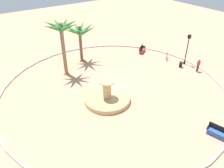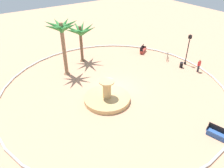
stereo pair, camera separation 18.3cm
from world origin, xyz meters
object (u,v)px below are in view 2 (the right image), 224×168
(fountain, at_px, (107,98))
(bench_east, at_px, (216,134))
(palm_tree_near_fountain, at_px, (80,32))
(bicycle_red_frame, at_px, (167,57))
(palm_tree_by_curb, at_px, (62,33))
(trash_bin, at_px, (181,65))
(bench_west, at_px, (143,50))
(person_cyclist_helmet, at_px, (199,65))
(lamppost, at_px, (188,47))

(fountain, height_order, bench_east, fountain)
(palm_tree_near_fountain, xyz_separation_m, bicycle_red_frame, (-6.08, -9.91, -3.61))
(palm_tree_by_curb, relative_size, bench_east, 3.92)
(fountain, relative_size, palm_tree_by_curb, 0.71)
(fountain, height_order, trash_bin, fountain)
(bench_west, height_order, bicycle_red_frame, bench_west)
(fountain, xyz_separation_m, person_cyclist_helmet, (-1.31, -12.55, 0.60))
(person_cyclist_helmet, bearing_deg, trash_bin, 22.72)
(bench_east, xyz_separation_m, trash_bin, (9.79, -7.09, 0.04))
(bench_east, xyz_separation_m, bench_west, (16.08, -6.08, 0.00))
(fountain, distance_m, bench_east, 10.28)
(lamppost, distance_m, bicycle_red_frame, 3.24)
(trash_bin, height_order, bicycle_red_frame, bicycle_red_frame)
(lamppost, bearing_deg, palm_tree_near_fountain, 51.77)
(lamppost, bearing_deg, fountain, 94.26)
(fountain, xyz_separation_m, lamppost, (0.96, -12.90, 2.09))
(bench_east, xyz_separation_m, person_cyclist_helmet, (7.86, -7.90, 0.58))
(trash_bin, relative_size, person_cyclist_helmet, 0.44)
(bench_east, bearing_deg, fountain, 26.89)
(fountain, xyz_separation_m, palm_tree_by_curb, (7.30, 1.09, 4.86))
(trash_bin, distance_m, bicycle_red_frame, 2.75)
(bicycle_red_frame, distance_m, person_cyclist_helmet, 4.72)
(palm_tree_near_fountain, distance_m, bench_west, 9.65)
(trash_bin, distance_m, person_cyclist_helmet, 2.16)
(palm_tree_near_fountain, height_order, bicycle_red_frame, palm_tree_near_fountain)
(palm_tree_near_fountain, bearing_deg, fountain, 167.15)
(lamppost, bearing_deg, person_cyclist_helmet, 171.17)
(bench_east, relative_size, person_cyclist_helmet, 1.01)
(palm_tree_by_curb, xyz_separation_m, bicycle_red_frame, (-3.96, -13.15, -4.80))
(palm_tree_by_curb, bearing_deg, bicycle_red_frame, -106.75)
(bench_east, relative_size, trash_bin, 2.29)
(palm_tree_by_curb, distance_m, bicycle_red_frame, 14.55)
(palm_tree_by_curb, distance_m, person_cyclist_helmet, 16.68)
(palm_tree_near_fountain, bearing_deg, person_cyclist_helmet, -135.94)
(palm_tree_by_curb, bearing_deg, lamppost, -114.39)
(bench_west, distance_m, trash_bin, 6.37)
(bench_east, relative_size, lamppost, 0.41)
(bicycle_red_frame, bearing_deg, person_cyclist_helmet, -174.10)
(lamppost, height_order, bicycle_red_frame, lamppost)
(fountain, xyz_separation_m, bench_west, (6.91, -10.73, 0.02))
(fountain, bearing_deg, palm_tree_near_fountain, -12.85)
(person_cyclist_helmet, bearing_deg, bicycle_red_frame, 5.90)
(fountain, relative_size, trash_bin, 6.35)
(fountain, bearing_deg, bench_east, -153.11)
(bench_east, height_order, lamppost, lamppost)
(fountain, height_order, palm_tree_by_curb, palm_tree_by_curb)
(palm_tree_by_curb, relative_size, bench_west, 4.04)
(palm_tree_near_fountain, height_order, trash_bin, palm_tree_near_fountain)
(fountain, distance_m, palm_tree_near_fountain, 10.34)
(bench_east, distance_m, trash_bin, 12.09)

